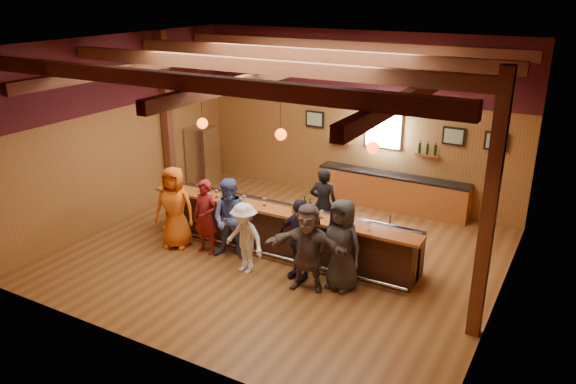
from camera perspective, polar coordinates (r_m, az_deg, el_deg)
name	(u,v)px	position (r m, az deg, el deg)	size (l,w,h in m)	color
room	(282,109)	(11.44, -0.60, 8.41)	(9.04, 9.00, 4.52)	brown
bar_counter	(285,230)	(12.35, -0.27, -3.83)	(6.30, 1.07, 1.11)	black
back_bar_cabinet	(392,192)	(14.96, 10.48, 0.05)	(4.00, 0.52, 0.95)	brown
window	(384,129)	(14.83, 9.70, 6.29)	(0.95, 0.09, 0.95)	silver
framed_pictures	(416,132)	(14.55, 12.91, 6.00)	(5.35, 0.05, 0.45)	black
wine_shelves	(382,146)	(14.88, 9.51, 4.63)	(3.00, 0.18, 0.30)	brown
pendant_lights	(281,134)	(11.50, -0.74, 5.90)	(4.24, 0.24, 1.37)	black
stainless_fridge	(203,158)	(16.29, -8.66, 3.42)	(0.70, 0.70, 1.80)	silver
customer_orange	(175,207)	(12.68, -11.44, -1.55)	(0.92, 0.60, 1.88)	#DA5F14
customer_redvest	(206,217)	(12.31, -8.38, -2.53)	(0.61, 0.40, 1.68)	maroon
customer_denim	(232,219)	(11.98, -5.76, -2.77)	(0.87, 0.68, 1.79)	#4C5899
customer_white	(244,238)	(11.43, -4.46, -4.69)	(0.98, 0.56, 1.51)	white
customer_navy	(299,239)	(11.13, 1.13, -4.82)	(0.99, 0.41, 1.69)	#1C1932
customer_brown	(307,247)	(10.74, 1.99, -5.61)	(1.63, 0.52, 1.76)	#594947
customer_dark	(342,245)	(10.78, 5.47, -5.37)	(0.90, 0.58, 1.83)	#2C2B2E
bartender	(323,204)	(12.83, 3.60, -1.24)	(0.63, 0.42, 1.73)	black
ice_bucket	(297,208)	(11.65, 0.87, -1.62)	(0.20, 0.20, 0.22)	brown
bottle_a	(305,207)	(11.61, 1.69, -1.51)	(0.08, 0.08, 0.38)	black
bottle_b	(310,208)	(11.62, 2.23, -1.61)	(0.07, 0.07, 0.33)	black
glass_a	(175,183)	(13.35, -11.40, 0.94)	(0.08, 0.08, 0.17)	silver
glass_b	(198,186)	(12.96, -9.14, 0.57)	(0.09, 0.09, 0.20)	silver
glass_c	(216,192)	(12.57, -7.29, 0.04)	(0.09, 0.09, 0.19)	silver
glass_d	(244,197)	(12.18, -4.52, -0.52)	(0.09, 0.09, 0.20)	silver
glass_e	(264,200)	(12.03, -2.44, -0.80)	(0.08, 0.08, 0.18)	silver
glass_f	(322,212)	(11.40, 3.47, -2.06)	(0.08, 0.08, 0.18)	silver
glass_g	(342,217)	(11.19, 5.55, -2.51)	(0.09, 0.09, 0.19)	silver
glass_h	(369,224)	(10.93, 8.25, -3.21)	(0.09, 0.09, 0.19)	silver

